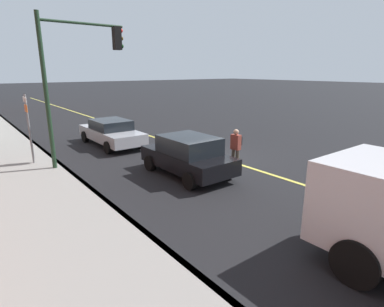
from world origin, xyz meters
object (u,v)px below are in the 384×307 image
at_px(car_silver, 111,132).
at_px(street_sign_post, 29,125).
at_px(car_black, 188,155).
at_px(traffic_light_mast, 76,67).
at_px(pedestrian_with_backpack, 236,146).

relative_size(car_silver, street_sign_post, 1.62).
xyz_separation_m(car_silver, street_sign_post, (-1.55, 4.08, 1.02)).
bearing_deg(car_silver, street_sign_post, 110.82).
relative_size(car_black, traffic_light_mast, 0.67).
bearing_deg(traffic_light_mast, street_sign_post, 53.58).
distance_m(car_black, street_sign_post, 6.51).
height_order(pedestrian_with_backpack, street_sign_post, street_sign_post).
height_order(car_black, car_silver, car_black).
distance_m(car_black, traffic_light_mast, 5.43).
xyz_separation_m(car_black, pedestrian_with_backpack, (-0.54, -1.98, 0.16)).
bearing_deg(car_black, pedestrian_with_backpack, -105.33).
bearing_deg(car_black, traffic_light_mast, 37.33).
relative_size(car_black, street_sign_post, 1.34).
distance_m(car_silver, street_sign_post, 4.48).
xyz_separation_m(pedestrian_with_backpack, street_sign_post, (5.29, 6.34, 0.79)).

